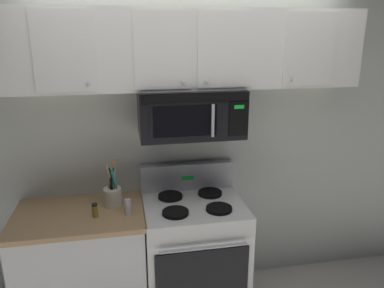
% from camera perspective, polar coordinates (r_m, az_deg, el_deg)
% --- Properties ---
extents(back_wall, '(5.20, 0.10, 2.70)m').
position_cam_1_polar(back_wall, '(3.03, -1.07, 1.60)').
color(back_wall, silver).
rests_on(back_wall, ground_plane).
extents(stove_range, '(0.76, 0.69, 1.12)m').
position_cam_1_polar(stove_range, '(3.06, 0.24, -16.40)').
color(stove_range, white).
rests_on(stove_range, ground_plane).
extents(over_range_microwave, '(0.76, 0.43, 0.35)m').
position_cam_1_polar(over_range_microwave, '(2.73, -0.21, 4.82)').
color(over_range_microwave, black).
extents(upper_cabinets, '(2.50, 0.36, 0.55)m').
position_cam_1_polar(upper_cabinets, '(2.71, -0.34, 14.31)').
color(upper_cabinets, white).
extents(counter_segment, '(0.93, 0.65, 0.90)m').
position_cam_1_polar(counter_segment, '(3.05, -16.25, -17.61)').
color(counter_segment, silver).
rests_on(counter_segment, ground_plane).
extents(utensil_crock_cream, '(0.13, 0.13, 0.37)m').
position_cam_1_polar(utensil_crock_cream, '(2.84, -12.07, -7.52)').
color(utensil_crock_cream, beige).
rests_on(utensil_crock_cream, counter_segment).
extents(salt_shaker, '(0.05, 0.05, 0.12)m').
position_cam_1_polar(salt_shaker, '(2.70, -9.82, -9.47)').
color(salt_shaker, white).
rests_on(salt_shaker, counter_segment).
extents(spice_jar, '(0.04, 0.04, 0.10)m').
position_cam_1_polar(spice_jar, '(2.72, -14.65, -9.81)').
color(spice_jar, olive).
rests_on(spice_jar, counter_segment).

